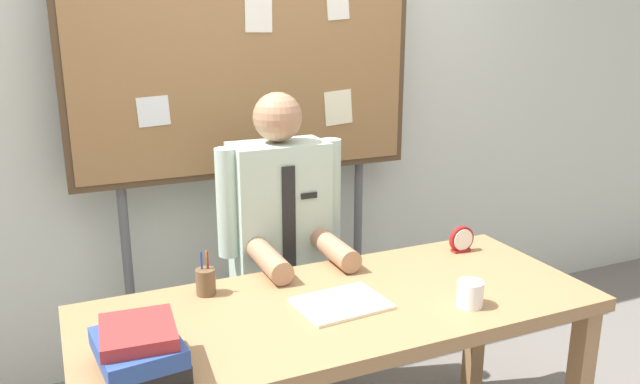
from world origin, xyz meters
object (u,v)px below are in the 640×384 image
object	(u,v)px
desk	(341,325)
bulletin_board	(248,62)
desk_clock	(462,240)
person	(281,266)
coffee_mug	(470,294)
open_notebook	(341,303)
pen_holder	(206,281)
book_stack	(140,349)

from	to	relation	value
desk	bulletin_board	xyz separation A→B (m)	(0.00, 0.99, 0.84)
bulletin_board	desk_clock	distance (m)	1.23
person	bulletin_board	bearing A→B (deg)	89.95
desk_clock	person	bearing A→B (deg)	151.36
bulletin_board	coffee_mug	size ratio (longest dim) A/B	22.97
desk	desk_clock	world-z (taller)	desk_clock
open_notebook	pen_holder	size ratio (longest dim) A/B	1.86
desk	book_stack	distance (m)	0.73
pen_holder	coffee_mug	bearing A→B (deg)	-29.86
bulletin_board	desk_clock	bearing A→B (deg)	-48.39
book_stack	open_notebook	size ratio (longest dim) A/B	1.05
desk_clock	coffee_mug	xyz separation A→B (m)	(-0.28, -0.43, -0.01)
coffee_mug	desk_clock	bearing A→B (deg)	56.82
person	open_notebook	bearing A→B (deg)	-90.91
bulletin_board	pen_holder	bearing A→B (deg)	-119.40
desk	book_stack	size ratio (longest dim) A/B	5.74
bulletin_board	desk	bearing A→B (deg)	-90.02
desk_clock	coffee_mug	bearing A→B (deg)	-123.18
person	pen_holder	bearing A→B (deg)	-140.28
book_stack	pen_holder	size ratio (longest dim) A/B	1.96
person	bulletin_board	distance (m)	0.93
desk_clock	book_stack	bearing A→B (deg)	-163.96
open_notebook	pen_holder	distance (m)	0.49
person	coffee_mug	world-z (taller)	person
desk	open_notebook	xyz separation A→B (m)	(-0.01, -0.02, 0.10)
pen_holder	open_notebook	bearing A→B (deg)	-34.51
pen_holder	person	bearing A→B (deg)	39.72
person	coffee_mug	bearing A→B (deg)	-64.15
pen_holder	desk	bearing A→B (deg)	-31.90
person	coffee_mug	size ratio (longest dim) A/B	15.56
book_stack	open_notebook	bearing A→B (deg)	11.71
desk	coffee_mug	size ratio (longest dim) A/B	19.89
bulletin_board	desk_clock	size ratio (longest dim) A/B	18.72
open_notebook	coffee_mug	size ratio (longest dim) A/B	3.30
coffee_mug	book_stack	bearing A→B (deg)	177.89
book_stack	pen_holder	distance (m)	0.51
open_notebook	pen_holder	xyz separation A→B (m)	(-0.40, 0.28, 0.04)
pen_holder	bulletin_board	bearing A→B (deg)	60.60
open_notebook	desk	bearing A→B (deg)	63.77
person	desk_clock	xyz separation A→B (m)	(0.67, -0.37, 0.14)
bulletin_board	coffee_mug	world-z (taller)	bulletin_board
person	coffee_mug	xyz separation A→B (m)	(0.39, -0.80, 0.14)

